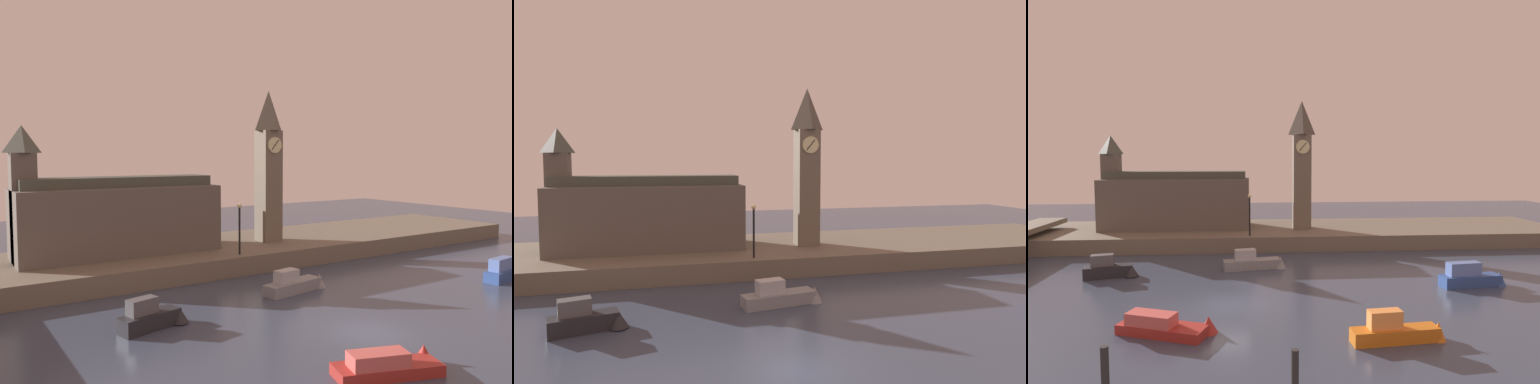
{
  "view_description": "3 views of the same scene",
  "coord_description": "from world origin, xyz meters",
  "views": [
    {
      "loc": [
        -19.06,
        -18.46,
        9.28
      ],
      "look_at": [
        3.45,
        16.1,
        6.28
      ],
      "focal_mm": 35.38,
      "sensor_mm": 36.0,
      "label": 1
    },
    {
      "loc": [
        -5.26,
        -16.89,
        8.73
      ],
      "look_at": [
        2.38,
        14.55,
        6.51
      ],
      "focal_mm": 30.58,
      "sensor_mm": 36.0,
      "label": 2
    },
    {
      "loc": [
        1.43,
        -25.49,
        8.98
      ],
      "look_at": [
        4.7,
        16.62,
        5.62
      ],
      "focal_mm": 29.53,
      "sensor_mm": 36.0,
      "label": 3
    }
  ],
  "objects": [
    {
      "name": "ground_plane",
      "position": [
        0.0,
        0.0,
        0.0
      ],
      "size": [
        120.0,
        120.0,
        0.0
      ],
      "primitive_type": "plane",
      "color": "#384256"
    },
    {
      "name": "far_embankment",
      "position": [
        0.0,
        20.0,
        0.75
      ],
      "size": [
        70.0,
        12.0,
        1.5
      ],
      "primitive_type": "cube",
      "color": "#6B6051",
      "rests_on": "ground"
    },
    {
      "name": "clock_tower",
      "position": [
        6.79,
        19.15,
        8.55
      ],
      "size": [
        2.05,
        2.1,
        13.55
      ],
      "color": "#6B6051",
      "rests_on": "far_embankment"
    },
    {
      "name": "parliament_hall",
      "position": [
        -6.97,
        20.59,
        4.53
      ],
      "size": [
        15.51,
        5.41,
        9.93
      ],
      "color": "#5B544C",
      "rests_on": "far_embankment"
    },
    {
      "name": "streetlamp",
      "position": [
        1.24,
        15.08,
        4.01
      ],
      "size": [
        0.36,
        0.36,
        4.05
      ],
      "color": "black",
      "rests_on": "far_embankment"
    },
    {
      "name": "boat_cruiser_grey",
      "position": [
        1.83,
        8.4,
        0.52
      ],
      "size": [
        5.34,
        2.02,
        1.76
      ],
      "color": "gray",
      "rests_on": "ground"
    },
    {
      "name": "boat_barge_dark",
      "position": [
        -9.23,
        6.72,
        0.63
      ],
      "size": [
        4.15,
        1.97,
        1.75
      ],
      "color": "#232328",
      "rests_on": "ground"
    }
  ]
}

